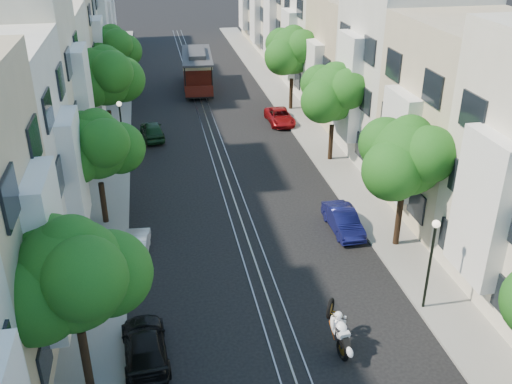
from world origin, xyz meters
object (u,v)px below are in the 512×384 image
tree_w_a (74,277)px  tree_w_b (97,147)px  parked_car_e_mid (343,220)px  parked_car_w_mid (136,246)px  tree_e_c (335,94)px  tree_w_c (106,77)px  tree_e_b (408,159)px  cable_car (197,68)px  lamp_east (432,252)px  sportbike_rider (338,329)px  lamp_west (121,123)px  tree_e_d (293,52)px  tree_w_d (112,49)px  parked_car_w_near (145,346)px  parked_car_w_far (152,130)px  parked_car_e_far (280,116)px

tree_w_a → tree_w_b: 12.00m
tree_w_b → parked_car_e_mid: 13.14m
parked_car_w_mid → tree_e_c: bearing=-138.1°
tree_w_c → tree_w_a: bearing=-90.0°
tree_e_b → tree_w_b: 15.25m
tree_e_c → cable_car: (-7.10, 18.75, -2.67)m
lamp_east → sportbike_rider: 5.02m
lamp_west → tree_w_a: bearing=-92.4°
tree_e_d → tree_w_d: size_ratio=1.05×
parked_car_w_near → parked_car_w_mid: (-0.35, 7.23, -0.01)m
tree_w_a → tree_e_c: bearing=51.3°
parked_car_w_near → sportbike_rider: bearing=169.1°
tree_e_b → lamp_east: (-0.96, -4.98, -1.89)m
sportbike_rider → tree_w_c: bearing=104.7°
tree_e_c → parked_car_w_far: 13.86m
tree_e_d → parked_car_e_mid: size_ratio=1.87×
lamp_east → tree_w_d: bearing=112.8°
tree_e_b → parked_car_e_mid: 5.07m
tree_e_d → cable_car: 10.92m
tree_w_d → tree_e_b: bearing=-61.9°
parked_car_e_mid → parked_car_w_far: (-9.46, 15.42, 0.04)m
tree_w_b → lamp_west: bearing=84.0°
tree_e_b → tree_e_c: bearing=90.0°
tree_e_c → lamp_west: (-13.56, 2.02, -1.75)m
parked_car_w_far → lamp_east: bearing=109.3°
tree_e_d → tree_e_c: bearing=-90.0°
tree_w_c → parked_car_w_mid: (1.54, -14.56, -4.50)m
tree_e_c → tree_w_d: 21.53m
lamp_west → parked_car_w_far: 5.22m
tree_w_c → parked_car_w_mid: 15.32m
tree_e_c → parked_car_w_far: bearing=151.4°
tree_e_b → lamp_west: 18.90m
tree_e_c → tree_w_a: 23.05m
lamp_east → parked_car_w_mid: 13.71m
tree_e_d → parked_car_e_mid: 20.63m
parked_car_e_far → parked_car_w_far: (-9.94, -1.53, 0.09)m
tree_e_b → cable_car: tree_e_b is taller
tree_w_b → cable_car: 25.92m
sportbike_rider → cable_car: bearing=85.7°
tree_w_d → lamp_west: bearing=-86.6°
cable_car → tree_w_d: bearing=-155.6°
lamp_east → tree_w_c: bearing=122.6°
tree_e_b → tree_e_d: tree_e_d is taller
tree_w_b → lamp_east: tree_w_b is taller
parked_car_e_far → tree_w_c: bearing=-168.1°
tree_e_c → lamp_east: (-0.96, -15.98, -1.75)m
tree_w_d → parked_car_w_far: bearing=-74.1°
parked_car_e_far → tree_e_d: bearing=60.1°
parked_car_e_far → sportbike_rider: bearing=-98.9°
lamp_east → parked_car_w_near: lamp_east is taller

